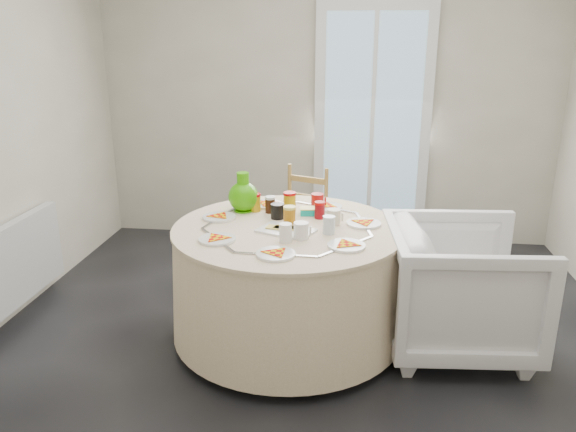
# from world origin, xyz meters

# --- Properties ---
(floor) EXTENTS (4.00, 4.00, 0.00)m
(floor) POSITION_xyz_m (0.00, 0.00, 0.00)
(floor) COLOR black
(floor) RESTS_ON ground
(wall_back) EXTENTS (4.00, 0.02, 2.60)m
(wall_back) POSITION_xyz_m (0.00, 2.00, 1.30)
(wall_back) COLOR #BCB5A3
(wall_back) RESTS_ON floor
(glass_door) EXTENTS (1.00, 0.08, 2.10)m
(glass_door) POSITION_xyz_m (0.40, 1.95, 1.05)
(glass_door) COLOR silver
(glass_door) RESTS_ON floor
(radiator) EXTENTS (0.07, 1.00, 0.55)m
(radiator) POSITION_xyz_m (-1.94, 0.20, 0.38)
(radiator) COLOR silver
(radiator) RESTS_ON floor
(table) EXTENTS (1.41, 1.41, 0.71)m
(table) POSITION_xyz_m (-0.12, 0.13, 0.38)
(table) COLOR #FDDFBA
(table) RESTS_ON floor
(wooden_chair) EXTENTS (0.49, 0.48, 0.85)m
(wooden_chair) POSITION_xyz_m (-0.16, 1.13, 0.47)
(wooden_chair) COLOR #A28947
(wooden_chair) RESTS_ON floor
(armchair) EXTENTS (0.84, 0.89, 0.86)m
(armchair) POSITION_xyz_m (0.90, 0.13, 0.39)
(armchair) COLOR silver
(armchair) RESTS_ON floor
(place_settings) EXTENTS (1.41, 1.41, 0.02)m
(place_settings) POSITION_xyz_m (-0.12, 0.13, 0.77)
(place_settings) COLOR silver
(place_settings) RESTS_ON table
(jar_cluster) EXTENTS (0.53, 0.38, 0.14)m
(jar_cluster) POSITION_xyz_m (-0.17, 0.36, 0.82)
(jar_cluster) COLOR brown
(jar_cluster) RESTS_ON table
(butter_tub) EXTENTS (0.13, 0.10, 0.05)m
(butter_tub) POSITION_xyz_m (-0.02, 0.38, 0.79)
(butter_tub) COLOR #09AEA9
(butter_tub) RESTS_ON table
(green_pitcher) EXTENTS (0.23, 0.23, 0.25)m
(green_pitcher) POSITION_xyz_m (-0.44, 0.40, 0.87)
(green_pitcher) COLOR #37A403
(green_pitcher) RESTS_ON table
(cheese_platter) EXTENTS (0.37, 0.31, 0.04)m
(cheese_platter) POSITION_xyz_m (-0.12, 0.04, 0.77)
(cheese_platter) COLOR silver
(cheese_platter) RESTS_ON table
(mugs_glasses) EXTENTS (0.65, 0.65, 0.11)m
(mugs_glasses) POSITION_xyz_m (-0.03, 0.16, 0.81)
(mugs_glasses) COLOR #B2A9A8
(mugs_glasses) RESTS_ON table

